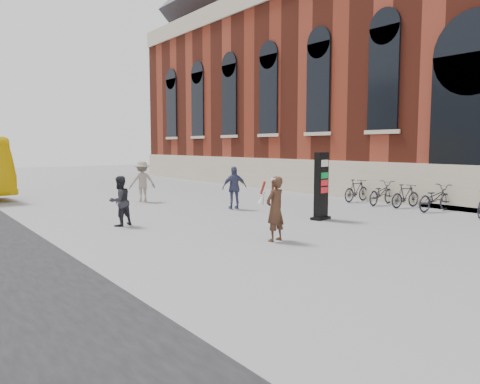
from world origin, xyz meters
TOP-DOWN VIEW (x-y plane):
  - ground at (0.00, 0.00)m, footprint 100.00×100.00m
  - station at (15.48, 6.00)m, footprint 12.15×44.50m
  - info_pylon at (3.55, 1.94)m, footprint 0.80×0.50m
  - woman at (-0.11, 0.06)m, footprint 0.73×0.69m
  - pedestrian_a at (-2.54, 4.74)m, footprint 0.92×0.81m
  - pedestrian_b at (0.76, 10.39)m, footprint 1.30×0.89m
  - pedestrian_c at (2.68, 5.86)m, footprint 1.09×0.72m
  - bike_4 at (8.60, 0.79)m, footprint 2.00×0.77m
  - bike_5 at (8.60, 2.10)m, footprint 1.66×0.60m
  - bike_6 at (8.60, 3.30)m, footprint 2.02×0.98m
  - bike_7 at (8.60, 4.65)m, footprint 1.75×0.61m

SIDE VIEW (x-z plane):
  - ground at x=0.00m, z-range 0.00..0.00m
  - bike_5 at x=8.60m, z-range 0.00..0.98m
  - bike_6 at x=8.60m, z-range 0.00..1.02m
  - bike_7 at x=8.60m, z-range 0.00..1.03m
  - bike_4 at x=8.60m, z-range 0.00..1.04m
  - pedestrian_a at x=-2.54m, z-range 0.00..1.58m
  - pedestrian_c at x=2.68m, z-range 0.00..1.72m
  - woman at x=-0.11m, z-range 0.02..1.75m
  - pedestrian_b at x=0.76m, z-range 0.00..1.85m
  - info_pylon at x=3.55m, z-range 0.00..2.31m
  - station at x=15.48m, z-range -1.49..17.66m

